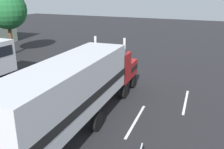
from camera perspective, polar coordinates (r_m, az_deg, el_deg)
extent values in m
plane|color=#232326|center=(20.16, -0.09, -3.55)|extent=(120.00, 120.00, 0.00)
cube|color=silver|center=(15.61, 5.45, -10.40)|extent=(4.40, 0.53, 0.01)
cube|color=silver|center=(18.81, 16.43, -5.96)|extent=(4.40, 0.55, 0.01)
cube|color=#B21919|center=(20.26, 1.69, 1.64)|extent=(1.98, 2.62, 1.20)
cube|color=#B21919|center=(18.68, 0.08, 1.82)|extent=(1.58, 2.59, 2.20)
cube|color=silver|center=(21.12, 2.54, 2.31)|extent=(0.23, 2.10, 1.08)
cube|color=black|center=(20.25, 1.69, 1.80)|extent=(1.98, 2.66, 0.36)
cylinder|color=silver|center=(18.44, -3.73, 3.50)|extent=(0.18, 0.18, 3.40)
cylinder|color=silver|center=(17.67, 2.79, 2.86)|extent=(0.18, 0.18, 3.40)
cube|color=silver|center=(13.08, -9.88, -3.17)|extent=(10.66, 3.35, 2.80)
cube|color=black|center=(13.23, -9.78, -4.87)|extent=(10.66, 3.39, 0.44)
cylinder|color=silver|center=(19.90, -2.99, -0.95)|extent=(1.34, 0.73, 0.64)
cylinder|color=black|center=(21.25, -0.87, -0.82)|extent=(1.12, 0.38, 1.10)
cylinder|color=black|center=(20.58, 4.83, -1.53)|extent=(1.12, 0.38, 1.10)
cylinder|color=black|center=(19.26, -3.41, -2.89)|extent=(1.12, 0.38, 1.10)
cylinder|color=black|center=(18.52, 2.83, -3.76)|extent=(1.12, 0.38, 1.10)
cylinder|color=black|center=(15.28, -11.12, -9.05)|extent=(1.12, 0.38, 1.10)
cylinder|color=black|center=(14.33, -3.48, -10.65)|extent=(1.12, 0.38, 1.10)
cylinder|color=black|center=(16.67, -12.99, -7.33)|extent=(0.18, 0.18, 0.82)
cylinder|color=black|center=(16.55, -13.22, -7.54)|extent=(0.18, 0.18, 0.82)
cylinder|color=#A5728C|center=(16.32, -13.28, -5.21)|extent=(0.34, 0.34, 0.58)
sphere|color=tan|center=(16.17, -13.38, -3.90)|extent=(0.23, 0.23, 0.23)
cube|color=black|center=(16.40, -13.92, -5.05)|extent=(0.29, 0.21, 0.36)
cylinder|color=black|center=(24.62, -23.20, 0.22)|extent=(1.01, 0.32, 1.00)
cylinder|color=brown|center=(34.24, -22.07, 7.50)|extent=(0.44, 0.44, 3.84)
sphere|color=#1E622F|center=(33.85, -22.79, 13.41)|extent=(4.67, 4.67, 4.67)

